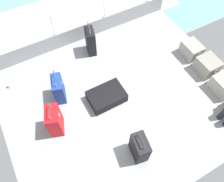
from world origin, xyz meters
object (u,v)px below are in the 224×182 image
(suitcase_3, at_px, (55,121))
(suitcase_4, at_px, (107,96))
(suitcase_0, at_px, (59,89))
(suitcase_1, at_px, (91,41))
(cargo_crate_0, at_px, (191,50))
(paper_cup, at_px, (9,86))
(suitcase_2, at_px, (139,148))
(cargo_crate_2, at_px, (223,86))
(cargo_crate_1, at_px, (207,66))

(suitcase_3, height_order, suitcase_4, suitcase_3)
(suitcase_0, distance_m, suitcase_1, 1.52)
(suitcase_0, bearing_deg, suitcase_3, -26.60)
(cargo_crate_0, height_order, paper_cup, cargo_crate_0)
(suitcase_1, bearing_deg, suitcase_4, -12.82)
(cargo_crate_0, xyz_separation_m, suitcase_4, (0.15, -2.51, -0.06))
(suitcase_2, distance_m, suitcase_4, 1.40)
(suitcase_0, bearing_deg, cargo_crate_2, 63.81)
(cargo_crate_1, bearing_deg, cargo_crate_2, -6.52)
(suitcase_2, bearing_deg, cargo_crate_2, 97.53)
(cargo_crate_0, bearing_deg, paper_cup, -105.89)
(suitcase_2, bearing_deg, suitcase_0, -156.71)
(suitcase_4, bearing_deg, cargo_crate_2, 66.57)
(cargo_crate_2, bearing_deg, cargo_crate_0, 176.48)
(suitcase_3, distance_m, suitcase_4, 1.25)
(cargo_crate_1, distance_m, suitcase_1, 2.90)
(cargo_crate_1, distance_m, suitcase_4, 2.55)
(suitcase_1, distance_m, suitcase_4, 1.54)
(suitcase_1, xyz_separation_m, suitcase_2, (2.87, -0.37, -0.04))
(cargo_crate_0, relative_size, suitcase_3, 0.63)
(cargo_crate_2, xyz_separation_m, suitcase_4, (-1.06, -2.44, -0.06))
(cargo_crate_2, relative_size, suitcase_3, 0.67)
(cargo_crate_0, distance_m, suitcase_3, 3.75)
(suitcase_0, height_order, suitcase_1, suitcase_1)
(suitcase_0, bearing_deg, paper_cup, -130.22)
(suitcase_3, bearing_deg, suitcase_1, 135.80)
(cargo_crate_1, bearing_deg, suitcase_4, -99.93)
(cargo_crate_0, height_order, suitcase_2, suitcase_2)
(cargo_crate_0, distance_m, suitcase_0, 3.42)
(cargo_crate_1, xyz_separation_m, cargo_crate_2, (0.62, -0.07, -0.01))
(cargo_crate_1, relative_size, paper_cup, 5.30)
(paper_cup, bearing_deg, cargo_crate_2, 60.24)
(cargo_crate_0, bearing_deg, cargo_crate_2, -3.52)
(suitcase_3, bearing_deg, suitcase_2, 43.31)
(suitcase_0, xyz_separation_m, suitcase_1, (-0.91, 1.21, 0.05))
(cargo_crate_2, bearing_deg, suitcase_4, -113.43)
(suitcase_1, relative_size, suitcase_4, 1.08)
(suitcase_3, bearing_deg, paper_cup, -157.68)
(cargo_crate_0, relative_size, suitcase_1, 0.61)
(cargo_crate_0, relative_size, cargo_crate_2, 0.93)
(cargo_crate_2, relative_size, suitcase_1, 0.65)
(suitcase_1, relative_size, paper_cup, 8.73)
(suitcase_1, relative_size, suitcase_3, 1.04)
(suitcase_3, relative_size, suitcase_4, 1.04)
(cargo_crate_0, distance_m, suitcase_2, 2.98)
(suitcase_0, height_order, suitcase_3, suitcase_3)
(suitcase_1, xyz_separation_m, paper_cup, (0.09, -2.18, -0.30))
(cargo_crate_0, xyz_separation_m, suitcase_2, (1.54, -2.55, 0.13))
(cargo_crate_2, bearing_deg, suitcase_1, -140.42)
(suitcase_0, distance_m, paper_cup, 1.29)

